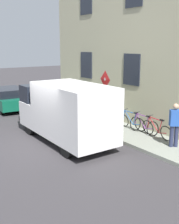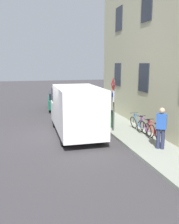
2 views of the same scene
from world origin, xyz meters
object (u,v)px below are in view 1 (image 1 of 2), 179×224
Objects in this scene: bicycle_purple at (143,125)px; pedestrian at (175,124)px; bicycle_red at (157,129)px; litter_bin at (97,118)px; delivery_van at (66,111)px; bicycle_blue at (131,121)px; sign_post_stacked at (105,93)px; parked_hatchback at (8,98)px.

pedestrian is at bearing 170.75° from bicycle_purple.
litter_bin is at bearing 23.81° from bicycle_red.
delivery_van is 3.34m from bicycle_blue.
bicycle_purple is 0.99× the size of pedestrian.
litter_bin is (-1.12, 1.98, 0.08)m from bicycle_purple.
sign_post_stacked reaches higher than bicycle_purple.
delivery_van is 2.25m from litter_bin.
bicycle_blue is 2.74m from pedestrian.
parked_hatchback is at bearing 103.00° from sign_post_stacked.
bicycle_blue is at bearing -0.36° from bicycle_purple.
bicycle_red and bicycle_blue have the same top height.
parked_hatchback is 2.41× the size of bicycle_purple.
parked_hatchback reaches higher than litter_bin.
pedestrian is at bearing 170.00° from bicycle_blue.
bicycle_blue is at bearing -101.37° from delivery_van.
parked_hatchback is (0.15, 7.41, -0.60)m from delivery_van.
litter_bin is (-0.82, 3.88, -0.48)m from pedestrian.
bicycle_purple is 1.90× the size of litter_bin.
delivery_van is at bearing 172.95° from sign_post_stacked.
bicycle_blue is (3.02, -8.07, -0.22)m from parked_hatchback.
bicycle_red is (3.02, -9.62, -0.22)m from parked_hatchback.
delivery_van is 7.44m from parked_hatchback.
bicycle_red is at bearing 179.63° from bicycle_purple.
litter_bin is at bearing -74.58° from delivery_van.
parked_hatchback is 9.35m from bicycle_purple.
litter_bin is (2.05, 0.55, -0.74)m from delivery_van.
bicycle_red is 0.77m from bicycle_purple.
pedestrian is (-0.30, -1.90, 0.56)m from bicycle_purple.
delivery_van is 3.12× the size of bicycle_red.
delivery_van is at bearing 76.83° from pedestrian.
bicycle_purple is 1.00× the size of bicycle_blue.
litter_bin is at bearing 29.01° from bicycle_purple.
pedestrian is at bearing -72.72° from sign_post_stacked.
parked_hatchback is 2.40× the size of bicycle_blue.
sign_post_stacked reaches higher than litter_bin.
bicycle_blue is 1.00× the size of pedestrian.
bicycle_red is at bearing -158.17° from parked_hatchback.
litter_bin reaches higher than bicycle_purple.
delivery_van is 1.30× the size of parked_hatchback.
pedestrian is at bearing 166.97° from bicycle_red.
delivery_van reaches higher than bicycle_red.
bicycle_red is 1.90× the size of litter_bin.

